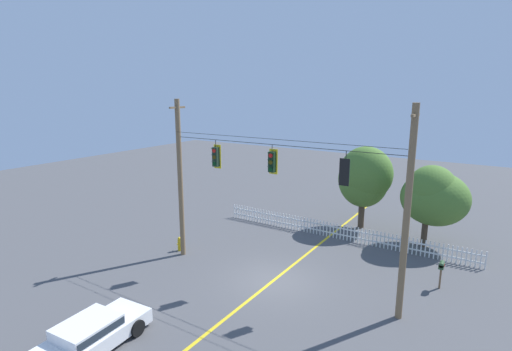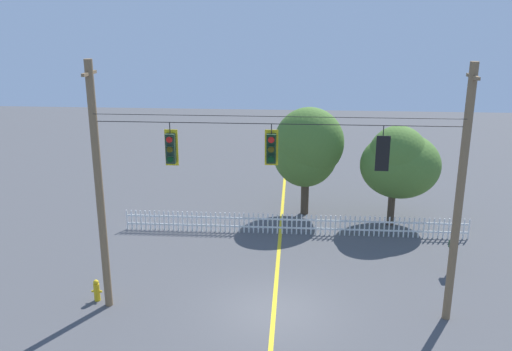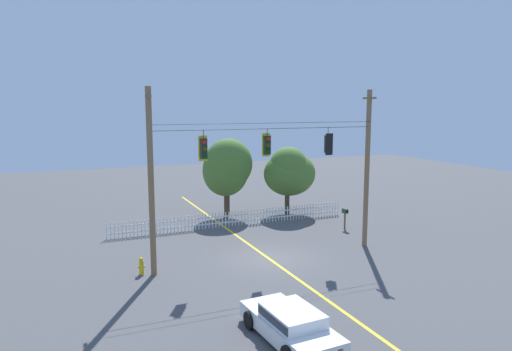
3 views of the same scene
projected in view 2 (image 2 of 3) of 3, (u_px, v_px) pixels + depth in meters
The scene contains 11 objects.
ground at pixel (274, 311), 19.27m from camera, with size 80.00×80.00×0.00m, color #4C4C4F.
lane_centerline_stripe at pixel (274, 311), 19.27m from camera, with size 0.16×36.00×0.01m, color gold.
signal_support_span at pixel (275, 192), 17.98m from camera, with size 12.05×1.10×8.65m.
traffic_signal_northbound_secondary at pixel (171, 148), 17.83m from camera, with size 0.43×0.38×1.46m.
traffic_signal_northbound_primary at pixel (271, 148), 17.58m from camera, with size 0.43×0.38×1.39m.
traffic_signal_eastbound_side at pixel (382, 152), 17.33m from camera, with size 0.43×0.38×1.43m.
white_picket_fence at pixel (294, 224), 25.72m from camera, with size 15.99×0.06×0.98m.
autumn_maple_near_fence at pixel (307, 147), 27.47m from camera, with size 3.56×2.86×5.53m.
autumn_maple_mid at pixel (399, 163), 26.33m from camera, with size 3.84×3.27×4.89m.
fire_hydrant at pixel (97, 290), 19.87m from camera, with size 0.38×0.22×0.83m.
roadside_mailbox at pixel (452, 247), 21.83m from camera, with size 0.25×0.44×1.33m.
Camera 2 is at (0.64, -17.05, 10.16)m, focal length 38.66 mm.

